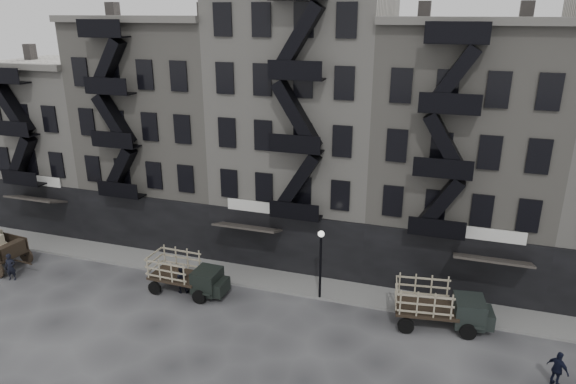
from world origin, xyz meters
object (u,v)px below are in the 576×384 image
(stake_truck_east, at_px, (440,303))
(pedestrian_mid, at_px, (181,279))
(policeman, at_px, (558,369))
(pedestrian_west, at_px, (10,267))
(stake_truck_west, at_px, (186,272))

(stake_truck_east, distance_m, pedestrian_mid, 14.57)
(policeman, bearing_deg, stake_truck_east, 9.33)
(pedestrian_west, relative_size, pedestrian_mid, 1.01)
(policeman, bearing_deg, pedestrian_west, 40.31)
(stake_truck_west, distance_m, policeman, 19.49)
(stake_truck_east, relative_size, policeman, 2.98)
(stake_truck_west, height_order, stake_truck_east, stake_truck_east)
(pedestrian_mid, relative_size, policeman, 1.00)
(stake_truck_west, height_order, policeman, stake_truck_west)
(stake_truck_west, relative_size, policeman, 2.76)
(pedestrian_mid, xyz_separation_m, policeman, (19.65, -2.00, 0.00))
(pedestrian_west, bearing_deg, pedestrian_mid, -11.82)
(stake_truck_west, distance_m, pedestrian_mid, 0.57)
(stake_truck_east, xyz_separation_m, pedestrian_mid, (-14.52, -1.10, -0.55))
(stake_truck_east, height_order, pedestrian_west, stake_truck_east)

